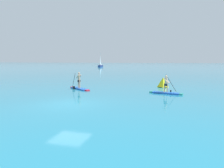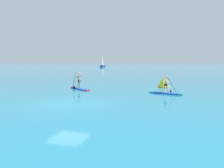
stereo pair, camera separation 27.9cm
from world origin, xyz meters
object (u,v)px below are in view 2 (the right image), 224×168
object	(u,v)px
race_marker_buoy	(163,83)
sailboat_left_horizon	(103,65)
paddleboarder_mid_center	(80,86)
paddleboarder_far_right	(166,90)

from	to	relation	value
race_marker_buoy	sailboat_left_horizon	size ratio (longest dim) A/B	0.17
paddleboarder_mid_center	race_marker_buoy	size ratio (longest dim) A/B	2.63
paddleboarder_mid_center	paddleboarder_far_right	xyz separation A→B (m)	(8.93, -0.59, -0.01)
race_marker_buoy	sailboat_left_horizon	world-z (taller)	sailboat_left_horizon
paddleboarder_mid_center	race_marker_buoy	xyz separation A→B (m)	(8.46, 4.14, 0.16)
paddleboarder_far_right	race_marker_buoy	xyz separation A→B (m)	(-0.46, 4.73, 0.18)
paddleboarder_mid_center	race_marker_buoy	distance (m)	9.43
paddleboarder_far_right	race_marker_buoy	size ratio (longest dim) A/B	2.63
race_marker_buoy	sailboat_left_horizon	xyz separation A→B (m)	(-30.11, 65.03, 0.43)
paddleboarder_mid_center	race_marker_buoy	world-z (taller)	paddleboarder_mid_center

